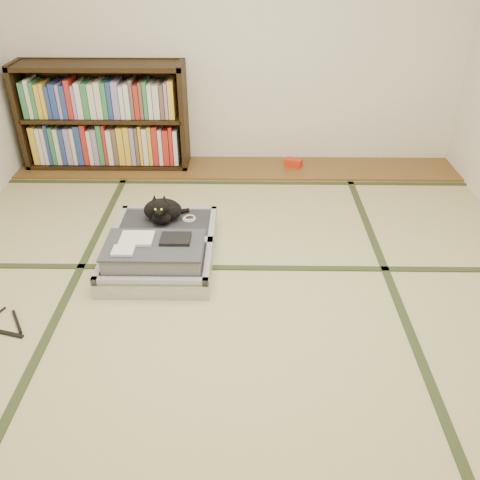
{
  "coord_description": "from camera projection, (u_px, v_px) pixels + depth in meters",
  "views": [
    {
      "loc": [
        0.09,
        -2.34,
        1.92
      ],
      "look_at": [
        0.05,
        0.35,
        0.25
      ],
      "focal_mm": 38.0,
      "sensor_mm": 36.0,
      "label": 1
    }
  ],
  "objects": [
    {
      "name": "red_item",
      "position": [
        293.0,
        163.0,
        4.69
      ],
      "size": [
        0.17,
        0.14,
        0.07
      ],
      "primitive_type": "cube",
      "rotation": [
        0.0,
        0.0,
        -0.37
      ],
      "color": "red",
      "rests_on": "wood_strip"
    },
    {
      "name": "room_shell",
      "position": [
        227.0,
        48.0,
        2.23
      ],
      "size": [
        4.5,
        4.5,
        4.5
      ],
      "color": "white",
      "rests_on": "ground"
    },
    {
      "name": "tatami_borders",
      "position": [
        233.0,
        260.0,
        3.42
      ],
      "size": [
        4.0,
        4.5,
        0.01
      ],
      "color": "#2D381E",
      "rests_on": "ground"
    },
    {
      "name": "cat",
      "position": [
        162.0,
        210.0,
        3.54
      ],
      "size": [
        0.31,
        0.31,
        0.25
      ],
      "color": "black",
      "rests_on": "suitcase"
    },
    {
      "name": "suitcase",
      "position": [
        160.0,
        249.0,
        3.36
      ],
      "size": [
        0.7,
        0.93,
        0.27
      ],
      "color": "#BBBAC0",
      "rests_on": "floor"
    },
    {
      "name": "cable_coil",
      "position": [
        189.0,
        218.0,
        3.61
      ],
      "size": [
        0.1,
        0.1,
        0.02
      ],
      "color": "white",
      "rests_on": "suitcase"
    },
    {
      "name": "floor",
      "position": [
        231.0,
        307.0,
        3.0
      ],
      "size": [
        4.5,
        4.5,
        0.0
      ],
      "primitive_type": "plane",
      "color": "tan",
      "rests_on": "ground"
    },
    {
      "name": "wood_strip",
      "position": [
        237.0,
        168.0,
        4.69
      ],
      "size": [
        4.0,
        0.5,
        0.02
      ],
      "primitive_type": "cube",
      "color": "brown",
      "rests_on": "ground"
    },
    {
      "name": "bookcase",
      "position": [
        104.0,
        119.0,
        4.53
      ],
      "size": [
        1.47,
        0.34,
        0.94
      ],
      "color": "black",
      "rests_on": "wood_strip"
    }
  ]
}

